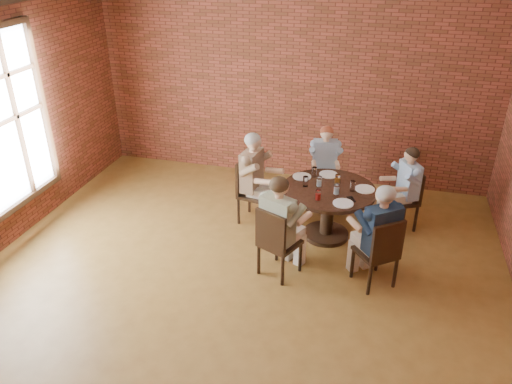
% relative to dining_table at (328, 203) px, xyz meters
% --- Properties ---
extents(floor, '(7.00, 7.00, 0.00)m').
position_rel_dining_table_xyz_m(floor, '(-0.90, -1.66, -0.53)').
color(floor, olive).
rests_on(floor, ground).
extents(wall_back, '(7.00, 0.00, 7.00)m').
position_rel_dining_table_xyz_m(wall_back, '(-0.90, 1.84, 1.17)').
color(wall_back, brown).
rests_on(wall_back, ground).
extents(dining_table, '(1.26, 1.26, 0.75)m').
position_rel_dining_table_xyz_m(dining_table, '(0.00, 0.00, 0.00)').
color(dining_table, black).
rests_on(dining_table, floor).
extents(chair_a, '(0.51, 0.51, 0.88)m').
position_rel_dining_table_xyz_m(chair_a, '(1.05, 0.54, -0.05)').
color(chair_a, black).
rests_on(chair_a, floor).
extents(diner_a, '(0.72, 0.67, 1.23)m').
position_rel_dining_table_xyz_m(diner_a, '(0.99, 0.51, 0.09)').
color(diner_a, teal).
rests_on(diner_a, floor).
extents(chair_b, '(0.45, 0.45, 0.89)m').
position_rel_dining_table_xyz_m(chair_b, '(-0.21, 1.06, -0.04)').
color(chair_b, black).
rests_on(chair_b, floor).
extents(diner_b, '(0.57, 0.66, 1.24)m').
position_rel_dining_table_xyz_m(diner_b, '(-0.19, 0.99, 0.09)').
color(diner_b, '#899BAE').
rests_on(diner_b, floor).
extents(chair_c, '(0.50, 0.50, 0.95)m').
position_rel_dining_table_xyz_m(chair_c, '(-1.15, 0.18, -0.02)').
color(chair_c, black).
rests_on(chair_c, floor).
extents(diner_c, '(0.74, 0.64, 1.35)m').
position_rel_dining_table_xyz_m(diner_c, '(-1.06, 0.17, 0.15)').
color(diner_c, brown).
rests_on(diner_c, floor).
extents(chair_d, '(0.57, 0.57, 0.94)m').
position_rel_dining_table_xyz_m(chair_d, '(-0.49, -1.07, -0.02)').
color(chair_d, black).
rests_on(chair_d, floor).
extents(diner_d, '(0.75, 0.81, 1.33)m').
position_rel_dining_table_xyz_m(diner_d, '(-0.45, -0.99, 0.14)').
color(diner_d, '#9F8F7D').
rests_on(diner_d, floor).
extents(chair_e, '(0.59, 0.59, 0.93)m').
position_rel_dining_table_xyz_m(chair_e, '(0.74, -0.96, -0.02)').
color(chair_e, black).
rests_on(chair_e, floor).
extents(diner_e, '(0.81, 0.83, 1.32)m').
position_rel_dining_table_xyz_m(diner_e, '(0.69, -0.89, 0.13)').
color(diner_e, '#172841').
rests_on(diner_e, floor).
extents(plate_a, '(0.26, 0.26, 0.01)m').
position_rel_dining_table_xyz_m(plate_a, '(0.46, 0.09, 0.23)').
color(plate_a, white).
rests_on(plate_a, dining_table).
extents(plate_b, '(0.26, 0.26, 0.01)m').
position_rel_dining_table_xyz_m(plate_b, '(-0.07, 0.41, 0.23)').
color(plate_b, white).
rests_on(plate_b, dining_table).
extents(plate_c, '(0.26, 0.26, 0.01)m').
position_rel_dining_table_xyz_m(plate_c, '(-0.41, 0.25, 0.23)').
color(plate_c, white).
rests_on(plate_c, dining_table).
extents(plate_d, '(0.26, 0.26, 0.01)m').
position_rel_dining_table_xyz_m(plate_d, '(0.23, -0.38, 0.23)').
color(plate_d, white).
rests_on(plate_d, dining_table).
extents(glass_a, '(0.07, 0.07, 0.14)m').
position_rel_dining_table_xyz_m(glass_a, '(0.30, 0.01, 0.29)').
color(glass_a, white).
rests_on(glass_a, dining_table).
extents(glass_b, '(0.07, 0.07, 0.14)m').
position_rel_dining_table_xyz_m(glass_b, '(0.09, 0.16, 0.29)').
color(glass_b, white).
rests_on(glass_b, dining_table).
extents(glass_c, '(0.07, 0.07, 0.14)m').
position_rel_dining_table_xyz_m(glass_c, '(-0.25, 0.31, 0.29)').
color(glass_c, white).
rests_on(glass_c, dining_table).
extents(glass_d, '(0.07, 0.07, 0.14)m').
position_rel_dining_table_xyz_m(glass_d, '(-0.14, 0.03, 0.29)').
color(glass_d, white).
rests_on(glass_d, dining_table).
extents(glass_e, '(0.07, 0.07, 0.14)m').
position_rel_dining_table_xyz_m(glass_e, '(-0.32, -0.01, 0.29)').
color(glass_e, white).
rests_on(glass_e, dining_table).
extents(glass_f, '(0.07, 0.07, 0.14)m').
position_rel_dining_table_xyz_m(glass_f, '(-0.10, -0.36, 0.29)').
color(glass_f, white).
rests_on(glass_f, dining_table).
extents(glass_g, '(0.07, 0.07, 0.14)m').
position_rel_dining_table_xyz_m(glass_g, '(0.11, -0.14, 0.29)').
color(glass_g, white).
rests_on(glass_g, dining_table).
extents(smartphone, '(0.13, 0.17, 0.01)m').
position_rel_dining_table_xyz_m(smartphone, '(0.31, -0.25, 0.23)').
color(smartphone, black).
rests_on(smartphone, dining_table).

